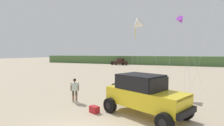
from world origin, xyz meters
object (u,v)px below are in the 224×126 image
Objects in this scene: kite_green_box at (181,21)px; cooler_box at (94,109)px; person_watching at (75,89)px; jeep at (144,94)px; distant_pickup at (120,62)px; kite_orange_streamer at (137,25)px.

cooler_box is at bearing -108.15° from kite_green_box.
cooler_box is at bearing -30.86° from person_watching.
kite_green_box is at bearing 92.90° from cooler_box.
kite_green_box is (1.28, 11.60, 5.84)m from jeep.
jeep is at bearing -66.95° from distant_pickup.
kite_green_box is (4.03, 12.29, 6.85)m from cooler_box.
cooler_box is 0.12× the size of distant_pickup.
person_watching is at bearing 171.91° from jeep.
kite_green_box is (17.94, -27.56, 6.11)m from distant_pickup.
cooler_box is at bearing -94.43° from kite_orange_streamer.
distant_pickup is at bearing 113.77° from kite_orange_streamer.
kite_green_box is at bearing 59.46° from person_watching.
kite_green_box is 6.39m from kite_orange_streamer.
distant_pickup is at bearing 106.70° from person_watching.
cooler_box is 9.17m from kite_orange_streamer.
distant_pickup is 36.22m from kite_orange_streamer.
person_watching is 0.34× the size of distant_pickup.
jeep reaches higher than person_watching.
cooler_box is at bearing -70.76° from distant_pickup.
person_watching is (-5.14, 0.73, -0.26)m from jeep.
person_watching is at bearing 170.20° from cooler_box.
distant_pickup reaches higher than cooler_box.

